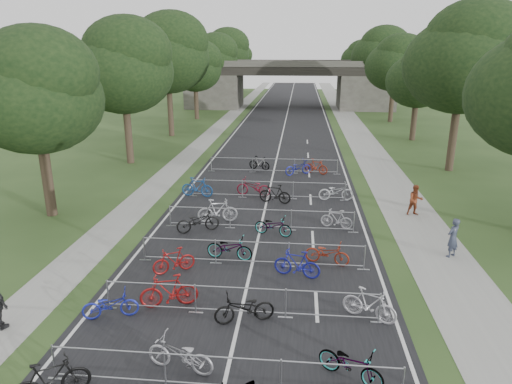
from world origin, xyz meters
TOP-DOWN VIEW (x-y plane):
  - road at (0.00, 50.00)m, footprint 11.00×140.00m
  - sidewalk_right at (8.00, 50.00)m, footprint 3.00×140.00m
  - sidewalk_left at (-7.50, 50.00)m, footprint 2.00×140.00m
  - lane_markings at (0.00, 50.00)m, footprint 0.12×140.00m
  - overpass_bridge at (0.00, 65.00)m, footprint 31.00×8.00m
  - tree_left_0 at (-11.39, 15.93)m, footprint 6.72×6.72m
  - tree_left_1 at (-11.39, 27.93)m, footprint 7.56×7.56m
  - tree_right_1 at (13.11, 27.93)m, footprint 8.18×8.18m
  - tree_left_2 at (-11.39, 39.93)m, footprint 8.40×8.40m
  - tree_right_2 at (13.11, 39.93)m, footprint 6.16×6.16m
  - tree_left_3 at (-11.39, 51.93)m, footprint 6.72×6.72m
  - tree_right_3 at (13.11, 51.93)m, footprint 7.17×7.17m
  - tree_left_4 at (-11.39, 63.93)m, footprint 7.56×7.56m
  - tree_right_4 at (13.11, 63.93)m, footprint 8.18×8.18m
  - tree_left_5 at (-11.39, 75.93)m, footprint 8.40×8.40m
  - tree_right_5 at (13.11, 75.93)m, footprint 6.16×6.16m
  - tree_left_6 at (-11.39, 87.93)m, footprint 6.72×6.72m
  - tree_right_6 at (13.11, 87.93)m, footprint 7.17×7.17m
  - barrier_row_1 at (0.00, 3.60)m, footprint 9.70×0.08m
  - barrier_row_2 at (0.00, 7.20)m, footprint 9.70×0.08m
  - barrier_row_3 at (0.00, 11.00)m, footprint 9.70×0.08m
  - barrier_row_4 at (0.00, 15.00)m, footprint 9.70×0.08m
  - barrier_row_5 at (0.00, 20.00)m, footprint 9.70×0.08m
  - barrier_row_6 at (0.00, 26.00)m, footprint 9.70×0.08m
  - bike_4 at (-4.30, 2.87)m, footprint 1.94×1.50m
  - bike_5 at (-1.30, 4.26)m, footprint 2.11×1.13m
  - bike_7 at (3.39, 4.36)m, footprint 2.00×1.58m
  - bike_8 at (-4.30, 6.65)m, footprint 1.96×1.16m
  - bike_9 at (-2.54, 7.52)m, footprint 2.11×1.13m
  - bike_10 at (0.20, 6.79)m, footprint 2.13×1.27m
  - bike_11 at (4.30, 7.38)m, footprint 1.90×1.29m
  - bike_12 at (-3.06, 10.05)m, footprint 1.75×1.31m
  - bike_13 at (-1.01, 11.46)m, footprint 2.10×1.01m
  - bike_14 at (1.88, 10.15)m, footprint 1.96×0.98m
  - bike_15 at (3.13, 11.41)m, footprint 1.98×1.13m
  - bike_16 at (-3.03, 14.37)m, footprint 2.25×1.59m
  - bike_17 at (-2.30, 15.76)m, footprint 2.17×1.02m
  - bike_18 at (0.69, 14.28)m, footprint 2.00×1.16m
  - bike_19 at (3.81, 15.52)m, footprint 1.70×0.90m
  - bike_20 at (-4.30, 19.92)m, footprint 2.05×0.81m
  - bike_21 at (-0.90, 20.40)m, footprint 2.21×1.05m
  - bike_22 at (0.50, 19.15)m, footprint 1.97×0.95m
  - bike_23 at (4.09, 20.02)m, footprint 2.12×0.89m
  - bike_25 at (-1.11, 26.79)m, footprint 1.75×1.10m
  - bike_26 at (1.79, 25.62)m, footprint 2.14×1.66m
  - bike_27 at (3.09, 26.01)m, footprint 1.83×1.27m
  - pedestrian_a at (8.54, 12.65)m, footprint 0.77×0.73m
  - pedestrian_b at (8.17, 17.86)m, footprint 0.89×0.73m

SIDE VIEW (x-z plane):
  - lane_markings at x=0.00m, z-range 0.00..0.00m
  - road at x=0.00m, z-range 0.00..0.01m
  - sidewalk_right at x=8.00m, z-range 0.00..0.01m
  - sidewalk_left at x=-7.50m, z-range 0.00..0.01m
  - bike_8 at x=-4.30m, z-range 0.00..0.97m
  - bike_19 at x=3.81m, z-range 0.00..0.98m
  - bike_15 at x=3.13m, z-range 0.00..0.99m
  - bike_18 at x=0.69m, z-range 0.00..0.99m
  - bike_7 at x=3.39m, z-range 0.00..1.01m
  - bike_25 at x=-1.11m, z-range 0.00..1.02m
  - bike_12 at x=-3.06m, z-range 0.00..1.05m
  - bike_5 at x=-1.30m, z-range 0.00..1.05m
  - bike_10 at x=0.20m, z-range 0.00..1.06m
  - bike_13 at x=-1.01m, z-range 0.00..1.06m
  - bike_27 at x=3.09m, z-range 0.00..1.08m
  - bike_26 at x=1.79m, z-range 0.00..1.08m
  - bike_23 at x=4.09m, z-range 0.00..1.08m
  - barrier_row_1 at x=0.00m, z-range 0.00..1.10m
  - barrier_row_2 at x=0.00m, z-range 0.00..1.10m
  - barrier_row_3 at x=0.00m, z-range 0.00..1.10m
  - barrier_row_4 at x=0.00m, z-range 0.00..1.10m
  - barrier_row_5 at x=0.00m, z-range 0.00..1.10m
  - barrier_row_6 at x=0.00m, z-range 0.00..1.10m
  - bike_21 at x=-0.90m, z-range 0.00..1.11m
  - bike_11 at x=4.30m, z-range 0.00..1.12m
  - bike_16 at x=-3.03m, z-range 0.00..1.12m
  - bike_14 at x=1.88m, z-range 0.00..1.13m
  - bike_22 at x=0.50m, z-range 0.00..1.14m
  - bike_4 at x=-4.30m, z-range 0.00..1.17m
  - bike_20 at x=-4.30m, z-range 0.00..1.20m
  - bike_9 at x=-2.54m, z-range 0.00..1.22m
  - bike_17 at x=-2.30m, z-range 0.00..1.26m
  - pedestrian_b at x=8.17m, z-range 0.00..1.69m
  - pedestrian_a at x=8.54m, z-range 0.00..1.76m
  - overpass_bridge at x=0.00m, z-range 0.01..7.06m
  - tree_right_2 at x=13.11m, z-range 1.25..10.64m
  - tree_right_5 at x=13.11m, z-range 1.25..10.64m
  - tree_left_0 at x=-11.39m, z-range 1.36..11.61m
  - tree_left_3 at x=-11.39m, z-range 1.36..11.61m
  - tree_left_6 at x=-11.39m, z-range 1.36..11.61m
  - tree_right_3 at x=13.11m, z-range 1.46..12.39m
  - tree_right_6 at x=13.11m, z-range 1.46..12.39m
  - tree_left_1 at x=-11.39m, z-range 1.54..13.07m
  - tree_left_4 at x=-11.39m, z-range 1.54..13.07m
  - tree_right_1 at x=13.11m, z-range 1.67..14.13m
  - tree_right_4 at x=13.11m, z-range 1.67..14.13m
  - tree_left_2 at x=-11.39m, z-range 1.71..14.52m
  - tree_left_5 at x=-11.39m, z-range 1.71..14.52m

